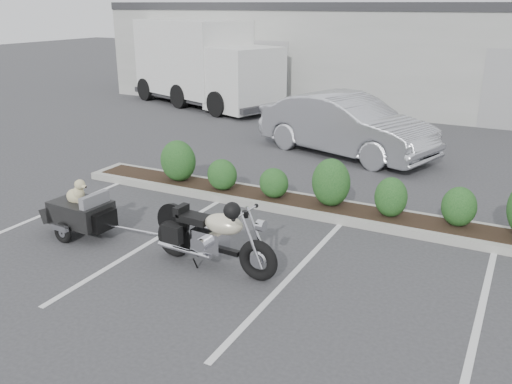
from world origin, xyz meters
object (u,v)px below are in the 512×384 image
at_px(dumpster, 311,118).
at_px(delivery_truck, 204,65).
at_px(pet_trailer, 81,211).
at_px(motorcycle, 213,238).
at_px(sedan, 346,125).

height_order(dumpster, delivery_truck, delivery_truck).
bearing_deg(delivery_truck, pet_trailer, -47.14).
relative_size(motorcycle, sedan, 0.45).
distance_m(sedan, dumpster, 2.33).
relative_size(sedan, dumpster, 2.52).
bearing_deg(sedan, dumpster, 63.33).
height_order(motorcycle, delivery_truck, delivery_truck).
bearing_deg(pet_trailer, motorcycle, 3.02).
height_order(sedan, dumpster, sedan).
bearing_deg(sedan, delivery_truck, 75.48).
xyz_separation_m(dumpster, delivery_truck, (-5.88, 3.12, 1.04)).
height_order(motorcycle, dumpster, motorcycle).
bearing_deg(dumpster, motorcycle, -99.06).
distance_m(motorcycle, sedan, 7.50).
relative_size(dumpster, delivery_truck, 0.26).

